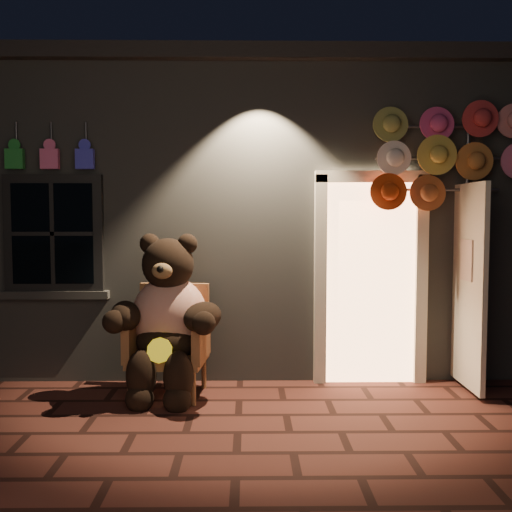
{
  "coord_description": "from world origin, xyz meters",
  "views": [
    {
      "loc": [
        0.08,
        -4.69,
        1.75
      ],
      "look_at": [
        0.16,
        1.0,
        1.35
      ],
      "focal_mm": 42.0,
      "sensor_mm": 36.0,
      "label": 1
    }
  ],
  "objects": [
    {
      "name": "ground",
      "position": [
        0.0,
        0.0,
        0.0
      ],
      "size": [
        60.0,
        60.0,
        0.0
      ],
      "primitive_type": "plane",
      "color": "#50251E",
      "rests_on": "ground"
    },
    {
      "name": "shop_building",
      "position": [
        0.0,
        3.99,
        1.74
      ],
      "size": [
        7.3,
        5.95,
        3.51
      ],
      "color": "slate",
      "rests_on": "ground"
    },
    {
      "name": "wicker_armchair",
      "position": [
        -0.67,
        1.08,
        0.53
      ],
      "size": [
        0.79,
        0.72,
        1.06
      ],
      "rotation": [
        0.0,
        0.0,
        -0.1
      ],
      "color": "#8F5F37",
      "rests_on": "ground"
    },
    {
      "name": "teddy_bear",
      "position": [
        -0.68,
        0.94,
        0.76
      ],
      "size": [
        1.16,
        0.94,
        1.6
      ],
      "rotation": [
        0.0,
        0.0,
        -0.1
      ],
      "color": "#BB3514",
      "rests_on": "ground"
    },
    {
      "name": "hat_rack",
      "position": [
        2.05,
        1.28,
        2.35
      ],
      "size": [
        1.62,
        0.22,
        2.86
      ],
      "color": "#59595E",
      "rests_on": "ground"
    }
  ]
}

